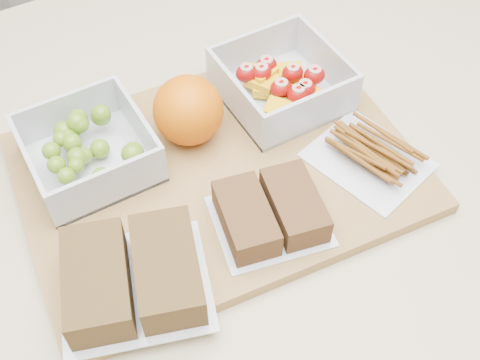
{
  "coord_description": "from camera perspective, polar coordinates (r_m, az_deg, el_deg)",
  "views": [
    {
      "loc": [
        -0.21,
        -0.34,
        1.42
      ],
      "look_at": [
        -0.02,
        -0.0,
        0.93
      ],
      "focal_mm": 45.0,
      "sensor_mm": 36.0,
      "label": 1
    }
  ],
  "objects": [
    {
      "name": "grape_container",
      "position": [
        0.66,
        -14.16,
        2.91
      ],
      "size": [
        0.13,
        0.13,
        0.05
      ],
      "color": "silver",
      "rests_on": "cutting_board"
    },
    {
      "name": "sandwich_bag_center",
      "position": [
        0.6,
        2.89,
        -3.08
      ],
      "size": [
        0.13,
        0.12,
        0.03
      ],
      "color": "silver",
      "rests_on": "cutting_board"
    },
    {
      "name": "orange",
      "position": [
        0.66,
        -4.93,
        6.6
      ],
      "size": [
        0.08,
        0.08,
        0.08
      ],
      "primitive_type": "sphere",
      "color": "orange",
      "rests_on": "cutting_board"
    },
    {
      "name": "fruit_container",
      "position": [
        0.72,
        3.94,
        9.05
      ],
      "size": [
        0.13,
        0.13,
        0.06
      ],
      "color": "silver",
      "rests_on": "cutting_board"
    },
    {
      "name": "pretzel_bag",
      "position": [
        0.67,
        12.2,
        2.54
      ],
      "size": [
        0.13,
        0.14,
        0.03
      ],
      "color": "silver",
      "rests_on": "cutting_board"
    },
    {
      "name": "sandwich_bag_left",
      "position": [
        0.57,
        -10.14,
        -8.96
      ],
      "size": [
        0.17,
        0.16,
        0.04
      ],
      "color": "silver",
      "rests_on": "cutting_board"
    },
    {
      "name": "counter",
      "position": [
        1.05,
        0.81,
        -15.62
      ],
      "size": [
        1.2,
        0.9,
        0.9
      ],
      "primitive_type": "cube",
      "color": "beige",
      "rests_on": "ground"
    },
    {
      "name": "cutting_board",
      "position": [
        0.66,
        -2.02,
        0.71
      ],
      "size": [
        0.45,
        0.34,
        0.02
      ],
      "primitive_type": "cube",
      "rotation": [
        0.0,
        0.0,
        -0.09
      ],
      "color": "#9F7942",
      "rests_on": "counter"
    }
  ]
}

